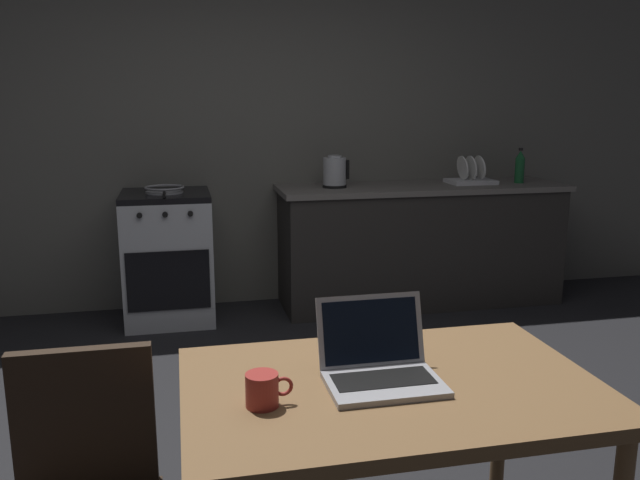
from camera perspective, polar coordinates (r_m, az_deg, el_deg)
The scene contains 11 objects.
ground_plane at distance 2.90m, azimuth -0.49°, elevation -19.86°, with size 12.00×12.00×0.00m, color black.
back_wall at distance 5.00m, azimuth -3.16°, elevation 10.24°, with size 6.40×0.10×2.74m, color #616058.
kitchen_counter at distance 5.03m, azimuth 8.71°, elevation -0.35°, with size 2.16×0.64×0.91m.
stove_oven at distance 4.71m, azimuth -13.09°, elevation -1.44°, with size 0.60×0.62×0.91m.
dining_table at distance 1.95m, azimuth 6.17°, elevation -14.37°, with size 1.18×0.77×0.76m.
laptop at distance 1.90m, azimuth 5.23°, elevation -10.86°, with size 0.32×0.29×0.22m.
electric_kettle at distance 4.74m, azimuth 1.29°, elevation 5.93°, with size 0.19×0.17×0.23m.
bottle at distance 5.22m, azimuth 17.02°, elevation 6.14°, with size 0.07×0.07×0.27m.
frying_pan at distance 4.59m, azimuth -13.40°, elevation 4.31°, with size 0.27×0.44×0.05m.
coffee_mug at distance 1.75m, azimuth -5.00°, elevation -12.88°, with size 0.13×0.09×0.09m.
dish_rack at distance 5.10m, azimuth 13.00°, elevation 5.35°, with size 0.34×0.26×0.21m.
Camera 1 is at (-0.50, -2.41, 1.54)m, focal length 36.73 mm.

